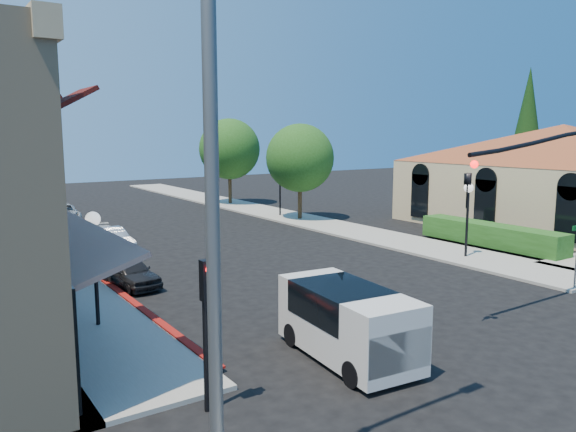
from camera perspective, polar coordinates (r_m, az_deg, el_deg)
ground at (r=16.61m, az=20.82°, el=-12.82°), size 120.00×120.00×0.00m
sidewalk_left at (r=36.47m, az=-27.01°, el=-1.63°), size 3.50×50.00×0.12m
sidewalk_right at (r=42.17m, az=-2.75°, el=0.54°), size 3.50×50.00×0.12m
curb_red_strip at (r=18.73m, az=-13.90°, el=-10.06°), size 0.25×10.00×0.06m
mission_building at (r=40.34m, az=25.97°, el=4.61°), size 30.12×30.12×6.40m
hedge at (r=30.85m, az=19.84°, el=-3.01°), size 1.40×8.00×1.10m
conifer_far at (r=48.82m, az=23.14°, el=8.37°), size 3.20×3.20×11.00m
street_tree_a at (r=37.64m, az=1.23°, el=5.92°), size 4.56×4.56×6.48m
street_tree_b at (r=46.17m, az=-5.97°, el=6.78°), size 4.94×4.94×7.02m
secondary_signal at (r=11.81m, az=-8.24°, el=-9.15°), size 0.28×0.42×3.32m
cobra_streetlight at (r=7.73m, az=-5.40°, el=3.93°), size 3.60×0.25×9.31m
lamppost_left_near at (r=17.60m, az=-19.12°, el=-2.27°), size 0.44×0.44×3.57m
lamppost_left_far at (r=31.23m, az=-25.75°, el=1.86°), size 0.44×0.44×3.57m
lamppost_right_near at (r=27.31m, az=17.83°, el=1.47°), size 0.44×0.44×3.57m
lamppost_right_far at (r=39.22m, az=-0.82°, el=3.88°), size 0.44×0.44×3.57m
white_van at (r=14.85m, az=6.18°, el=-10.35°), size 2.24×4.42×1.89m
parked_car_a at (r=22.44m, az=-15.79°, el=-5.54°), size 1.77×3.47×1.13m
parked_car_b at (r=29.39m, az=-17.47°, el=-2.30°), size 1.52×3.61×1.16m
parked_car_c at (r=30.32m, az=-18.14°, el=-2.08°), size 1.66×3.78×1.08m
parked_car_d at (r=39.91m, az=-21.97°, el=0.27°), size 2.41×4.51×1.20m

